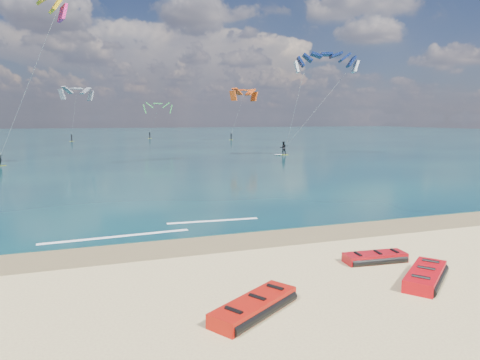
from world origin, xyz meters
name	(u,v)px	position (x,y,z in m)	size (l,w,h in m)	color
ground	(117,158)	(0.00, 40.00, 0.00)	(320.00, 320.00, 0.00)	tan
wet_sand_strip	(172,247)	(0.00, 3.00, 0.00)	(320.00, 2.40, 0.01)	brown
sea	(104,137)	(0.00, 104.00, 0.02)	(320.00, 200.00, 0.04)	#082130
packed_kite_left	(254,313)	(0.95, -2.96, 0.00)	(2.81, 1.14, 0.42)	#BC140A
packed_kite_mid	(375,262)	(6.03, -0.73, 0.00)	(2.24, 0.97, 0.35)	#AB0B12
packed_kite_right	(425,282)	(6.33, -2.67, 0.00)	(2.62, 1.17, 0.42)	red
kitesurfer_main	(6,75)	(-9.63, 31.61, 8.46)	(10.20, 9.07, 16.71)	#A7C917
kitesurfer_far	(305,99)	(21.82, 34.86, 6.97)	(9.06, 8.00, 13.40)	#C0D720
shoreline_foam	(161,229)	(-0.04, 5.55, 0.05)	(9.30, 1.85, 0.01)	white
distant_kites	(48,115)	(-10.73, 80.11, 5.38)	(73.57, 42.51, 13.79)	gray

